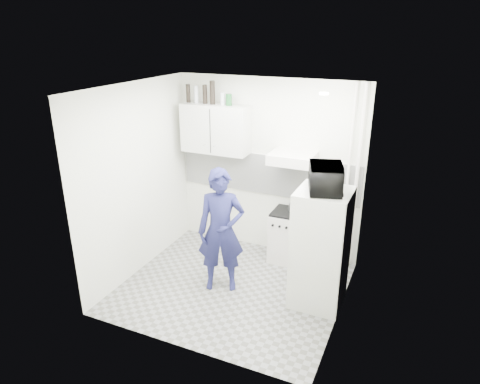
% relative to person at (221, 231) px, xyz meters
% --- Properties ---
extents(floor, '(2.80, 2.80, 0.00)m').
position_rel_person_xyz_m(floor, '(0.14, 0.03, -0.82)').
color(floor, gray).
rests_on(floor, ground).
extents(ceiling, '(2.80, 2.80, 0.00)m').
position_rel_person_xyz_m(ceiling, '(0.14, 0.03, 1.78)').
color(ceiling, white).
rests_on(ceiling, wall_back).
extents(wall_back, '(2.80, 0.00, 2.80)m').
position_rel_person_xyz_m(wall_back, '(0.14, 1.28, 0.48)').
color(wall_back, silver).
rests_on(wall_back, floor).
extents(wall_left, '(0.00, 2.60, 2.60)m').
position_rel_person_xyz_m(wall_left, '(-1.26, 0.03, 0.48)').
color(wall_left, silver).
rests_on(wall_left, floor).
extents(wall_right, '(0.00, 2.60, 2.60)m').
position_rel_person_xyz_m(wall_right, '(1.54, 0.03, 0.48)').
color(wall_right, silver).
rests_on(wall_right, floor).
extents(person, '(0.70, 0.59, 1.64)m').
position_rel_person_xyz_m(person, '(0.00, 0.00, 0.00)').
color(person, '#191A46').
rests_on(person, floor).
extents(stove, '(0.47, 0.47, 0.75)m').
position_rel_person_xyz_m(stove, '(0.57, 1.03, -0.44)').
color(stove, silver).
rests_on(stove, floor).
extents(fridge, '(0.62, 0.62, 1.49)m').
position_rel_person_xyz_m(fridge, '(1.24, 0.19, -0.07)').
color(fridge, beige).
rests_on(fridge, floor).
extents(stove_top, '(0.45, 0.45, 0.03)m').
position_rel_person_xyz_m(stove_top, '(0.57, 1.03, -0.06)').
color(stove_top, black).
rests_on(stove_top, stove).
extents(saucepan, '(0.16, 0.16, 0.09)m').
position_rel_person_xyz_m(saucepan, '(0.62, 1.10, 0.00)').
color(saucepan, silver).
rests_on(saucepan, stove_top).
extents(microwave, '(0.63, 0.51, 0.30)m').
position_rel_person_xyz_m(microwave, '(1.24, 0.19, 0.82)').
color(microwave, black).
rests_on(microwave, fridge).
extents(bottle_a, '(0.06, 0.06, 0.26)m').
position_rel_person_xyz_m(bottle_a, '(-1.05, 1.10, 1.51)').
color(bottle_a, black).
rests_on(bottle_a, upper_cabinet).
extents(bottle_b, '(0.06, 0.06, 0.24)m').
position_rel_person_xyz_m(bottle_b, '(-0.92, 1.10, 1.50)').
color(bottle_b, '#B2B7BC').
rests_on(bottle_b, upper_cabinet).
extents(bottle_c, '(0.06, 0.06, 0.27)m').
position_rel_person_xyz_m(bottle_c, '(-0.78, 1.10, 1.52)').
color(bottle_c, black).
rests_on(bottle_c, upper_cabinet).
extents(bottle_d, '(0.07, 0.07, 0.33)m').
position_rel_person_xyz_m(bottle_d, '(-0.65, 1.10, 1.55)').
color(bottle_d, black).
rests_on(bottle_d, upper_cabinet).
extents(canister_a, '(0.07, 0.07, 0.18)m').
position_rel_person_xyz_m(canister_a, '(-0.49, 1.10, 1.47)').
color(canister_a, '#B2B7BC').
rests_on(canister_a, upper_cabinet).
extents(canister_b, '(0.09, 0.09, 0.16)m').
position_rel_person_xyz_m(canister_b, '(-0.40, 1.10, 1.46)').
color(canister_b, '#144C1E').
rests_on(canister_b, upper_cabinet).
extents(upper_cabinet, '(1.00, 0.35, 0.70)m').
position_rel_person_xyz_m(upper_cabinet, '(-0.61, 1.10, 1.03)').
color(upper_cabinet, beige).
rests_on(upper_cabinet, wall_back).
extents(range_hood, '(0.60, 0.50, 0.14)m').
position_rel_person_xyz_m(range_hood, '(0.59, 1.03, 0.75)').
color(range_hood, silver).
rests_on(range_hood, wall_back).
extents(backsplash, '(2.74, 0.03, 0.60)m').
position_rel_person_xyz_m(backsplash, '(0.14, 1.26, 0.38)').
color(backsplash, white).
rests_on(backsplash, wall_back).
extents(pipe_a, '(0.05, 0.05, 2.60)m').
position_rel_person_xyz_m(pipe_a, '(1.44, 1.20, 0.48)').
color(pipe_a, silver).
rests_on(pipe_a, floor).
extents(pipe_b, '(0.04, 0.04, 2.60)m').
position_rel_person_xyz_m(pipe_b, '(1.32, 1.20, 0.48)').
color(pipe_b, silver).
rests_on(pipe_b, floor).
extents(ceiling_spot_fixture, '(0.10, 0.10, 0.02)m').
position_rel_person_xyz_m(ceiling_spot_fixture, '(1.14, 0.23, 1.75)').
color(ceiling_spot_fixture, white).
rests_on(ceiling_spot_fixture, ceiling).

